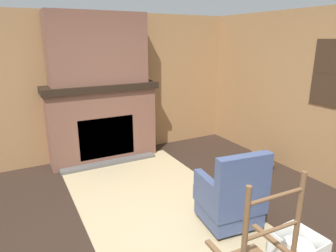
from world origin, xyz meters
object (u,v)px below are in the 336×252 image
(decorative_plate_on_mantel, at_px, (100,76))
(oil_lamp_vase, at_px, (76,80))
(firewood_stack, at_px, (257,161))
(storage_case, at_px, (120,78))
(laundry_basket, at_px, (298,250))
(armchair, at_px, (231,198))

(decorative_plate_on_mantel, bearing_deg, oil_lamp_vase, -87.14)
(firewood_stack, relative_size, decorative_plate_on_mantel, 2.03)
(firewood_stack, relative_size, storage_case, 2.40)
(oil_lamp_vase, bearing_deg, firewood_stack, 56.60)
(laundry_basket, distance_m, oil_lamp_vase, 3.90)
(armchair, height_order, laundry_basket, armchair)
(oil_lamp_vase, height_order, decorative_plate_on_mantel, decorative_plate_on_mantel)
(storage_case, bearing_deg, laundry_basket, 8.31)
(oil_lamp_vase, height_order, storage_case, oil_lamp_vase)
(storage_case, relative_size, decorative_plate_on_mantel, 0.84)
(decorative_plate_on_mantel, bearing_deg, firewood_stack, 51.52)
(armchair, bearing_deg, oil_lamp_vase, 28.80)
(armchair, bearing_deg, firewood_stack, -46.72)
(firewood_stack, relative_size, laundry_basket, 1.23)
(armchair, bearing_deg, laundry_basket, -159.63)
(decorative_plate_on_mantel, bearing_deg, storage_case, 86.70)
(oil_lamp_vase, bearing_deg, laundry_basket, 19.91)
(storage_case, bearing_deg, firewood_stack, 46.72)
(armchair, distance_m, oil_lamp_vase, 3.09)
(oil_lamp_vase, bearing_deg, storage_case, 89.99)
(firewood_stack, xyz_separation_m, storage_case, (-1.65, -1.75, 1.29))
(decorative_plate_on_mantel, bearing_deg, laundry_basket, 13.78)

